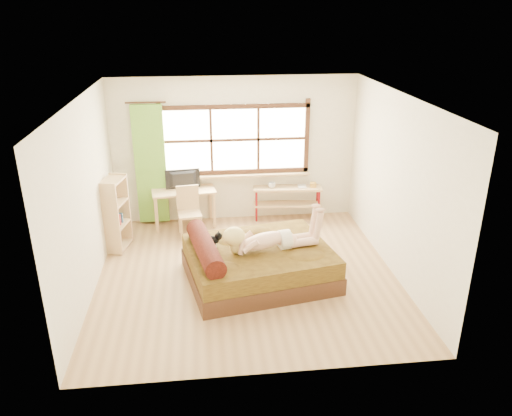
{
  "coord_description": "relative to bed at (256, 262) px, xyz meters",
  "views": [
    {
      "loc": [
        -0.61,
        -6.7,
        3.86
      ],
      "look_at": [
        0.16,
        0.2,
        1.01
      ],
      "focal_mm": 35.0,
      "sensor_mm": 36.0,
      "label": 1
    }
  ],
  "objects": [
    {
      "name": "window",
      "position": [
        -0.12,
        2.38,
        1.23
      ],
      "size": [
        2.8,
        0.16,
        1.46
      ],
      "color": "#FFEDBF",
      "rests_on": "wall_back"
    },
    {
      "name": "monitor",
      "position": [
        -1.1,
        2.16,
        0.61
      ],
      "size": [
        0.63,
        0.16,
        0.36
      ],
      "primitive_type": "imported",
      "rotation": [
        0.0,
        0.0,
        3.27
      ],
      "color": "black",
      "rests_on": "desk"
    },
    {
      "name": "desk",
      "position": [
        -1.1,
        2.11,
        0.34
      ],
      "size": [
        1.2,
        0.66,
        0.71
      ],
      "rotation": [
        0.0,
        0.0,
        0.13
      ],
      "color": "tan",
      "rests_on": "floor"
    },
    {
      "name": "cup",
      "position": [
        0.55,
        2.23,
        0.42
      ],
      "size": [
        0.15,
        0.15,
        0.11
      ],
      "primitive_type": "imported",
      "rotation": [
        0.0,
        0.0,
        -0.1
      ],
      "color": "gray",
      "rests_on": "pipe_shelf"
    },
    {
      "name": "floor",
      "position": [
        -0.12,
        0.16,
        -0.28
      ],
      "size": [
        4.5,
        4.5,
        0.0
      ],
      "primitive_type": "plane",
      "color": "#9E754C",
      "rests_on": "ground"
    },
    {
      "name": "kitten",
      "position": [
        -0.67,
        0.11,
        0.36
      ],
      "size": [
        0.33,
        0.18,
        0.25
      ],
      "primitive_type": null,
      "rotation": [
        0.0,
        0.0,
        0.19
      ],
      "color": "black",
      "rests_on": "bed"
    },
    {
      "name": "wall_left",
      "position": [
        -2.37,
        0.16,
        1.07
      ],
      "size": [
        0.0,
        4.5,
        4.5
      ],
      "primitive_type": "plane",
      "rotation": [
        1.57,
        0.0,
        1.57
      ],
      "color": "silver",
      "rests_on": "floor"
    },
    {
      "name": "chair",
      "position": [
        -1.01,
        1.74,
        0.21
      ],
      "size": [
        0.45,
        0.45,
        0.89
      ],
      "rotation": [
        0.0,
        0.0,
        0.13
      ],
      "color": "tan",
      "rests_on": "floor"
    },
    {
      "name": "curtain",
      "position": [
        -1.67,
        2.29,
        0.87
      ],
      "size": [
        0.55,
        0.1,
        2.2
      ],
      "primitive_type": "cube",
      "color": "#509127",
      "rests_on": "wall_back"
    },
    {
      "name": "wall_back",
      "position": [
        -0.12,
        2.41,
        1.07
      ],
      "size": [
        4.5,
        0.0,
        4.5
      ],
      "primitive_type": "plane",
      "rotation": [
        1.57,
        0.0,
        0.0
      ],
      "color": "silver",
      "rests_on": "floor"
    },
    {
      "name": "woman",
      "position": [
        0.2,
        -0.04,
        0.55
      ],
      "size": [
        1.51,
        0.68,
        0.62
      ],
      "primitive_type": null,
      "rotation": [
        0.0,
        0.0,
        0.19
      ],
      "color": "#DDAA8E",
      "rests_on": "bed"
    },
    {
      "name": "ceiling",
      "position": [
        -0.12,
        0.16,
        2.42
      ],
      "size": [
        4.5,
        4.5,
        0.0
      ],
      "primitive_type": "plane",
      "rotation": [
        3.14,
        0.0,
        0.0
      ],
      "color": "white",
      "rests_on": "wall_back"
    },
    {
      "name": "book",
      "position": [
        1.05,
        2.23,
        0.37
      ],
      "size": [
        0.17,
        0.23,
        0.02
      ],
      "primitive_type": "imported",
      "rotation": [
        0.0,
        0.0,
        -0.1
      ],
      "color": "gray",
      "rests_on": "pipe_shelf"
    },
    {
      "name": "bookshelf",
      "position": [
        -2.2,
        1.3,
        0.35
      ],
      "size": [
        0.42,
        0.59,
        1.24
      ],
      "rotation": [
        0.0,
        0.0,
        -0.22
      ],
      "color": "tan",
      "rests_on": "floor"
    },
    {
      "name": "bed",
      "position": [
        0.0,
        0.0,
        0.0
      ],
      "size": [
        2.35,
        2.02,
        0.79
      ],
      "rotation": [
        0.0,
        0.0,
        0.19
      ],
      "color": "black",
      "rests_on": "floor"
    },
    {
      "name": "pipe_shelf",
      "position": [
        0.87,
        2.23,
        0.19
      ],
      "size": [
        1.32,
        0.44,
        0.73
      ],
      "rotation": [
        0.0,
        0.0,
        -0.1
      ],
      "color": "tan",
      "rests_on": "floor"
    },
    {
      "name": "wall_right",
      "position": [
        2.13,
        0.16,
        1.07
      ],
      "size": [
        0.0,
        4.5,
        4.5
      ],
      "primitive_type": "plane",
      "rotation": [
        1.57,
        0.0,
        -1.57
      ],
      "color": "silver",
      "rests_on": "floor"
    },
    {
      "name": "wall_front",
      "position": [
        -0.12,
        -2.09,
        1.07
      ],
      "size": [
        4.5,
        0.0,
        4.5
      ],
      "primitive_type": "plane",
      "rotation": [
        -1.57,
        0.0,
        0.0
      ],
      "color": "silver",
      "rests_on": "floor"
    }
  ]
}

